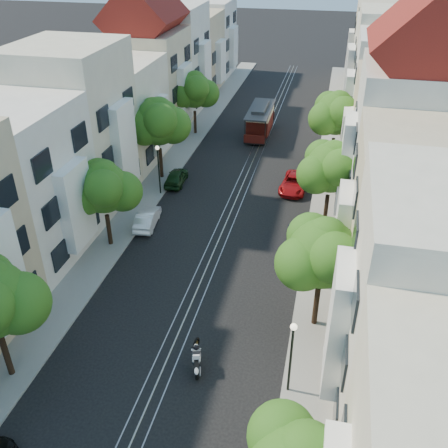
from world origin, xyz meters
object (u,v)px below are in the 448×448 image
Objects in this scene: tree_e_c at (332,169)px; parked_car_e_far at (294,183)px; tree_e_d at (337,115)px; tree_w_c at (159,123)px; parked_car_e_mid at (298,243)px; tree_w_d at (195,91)px; lamp_east at (292,348)px; lamp_west at (158,163)px; parked_car_w_mid at (147,218)px; tree_e_b at (323,255)px; parked_car_w_far at (176,177)px; cable_car at (260,119)px; sportbike_rider at (196,357)px; tree_w_b at (104,189)px.

parked_car_e_far is (-2.86, 5.31, -3.98)m from tree_e_c.
tree_e_d is 0.97× the size of tree_w_c.
parked_car_e_mid is at bearing -112.80° from tree_e_c.
tree_w_c is 11.01m from tree_w_d.
tree_e_c reaches higher than lamp_east.
lamp_west is 5.48m from parked_car_w_mid.
parked_car_w_far is (-12.86, 15.20, -4.11)m from tree_e_b.
tree_e_b reaches higher than cable_car.
sportbike_rider is 14.52m from parked_car_w_mid.
parked_car_e_far is (4.90, -12.12, -1.05)m from cable_car.
lamp_east is (-0.96, -4.98, -1.89)m from tree_e_b.
tree_w_b is at bearing -90.00° from tree_w_d.
sportbike_rider is 0.47× the size of parked_car_e_far.
tree_e_d is at bearing 90.00° from tree_e_c.
parked_car_e_mid is (12.74, 2.05, -3.73)m from tree_w_b.
tree_e_b is 17.06m from parked_car_e_far.
parked_car_w_far is at bearing 72.17° from lamp_west.
parked_car_e_far is (10.70, 3.28, -2.23)m from lamp_west.
tree_e_d is 3.27× the size of sportbike_rider.
lamp_east reaches higher than sportbike_rider.
tree_w_b reaches higher than parked_car_e_mid.
tree_e_b reaches higher than parked_car_e_far.
parked_car_e_mid is 13.85m from parked_car_w_far.
tree_w_b is at bearing -90.00° from tree_w_c.
tree_w_d is 1.57× the size of lamp_west.
sportbike_rider reaches higher than parked_car_w_mid.
tree_w_c is at bearing -85.43° from parked_car_w_mid.
tree_w_c reaches higher than lamp_east.
sportbike_rider is at bearing -114.57° from parked_car_e_mid.
lamp_west is (0.84, -13.98, -1.75)m from tree_w_d.
lamp_east is 5.12m from sportbike_rider.
tree_e_b is 1.07× the size of tree_w_b.
tree_w_d is at bearing 142.20° from parked_car_e_far.
tree_w_d is at bearing 118.07° from tree_e_b.
cable_car is at bearing 100.23° from parked_car_e_mid.
tree_e_d is 1.70× the size of parked_car_e_mid.
parked_car_w_mid is (-11.20, 1.02, -0.05)m from parked_car_e_mid.
lamp_west reaches higher than sportbike_rider.
tree_e_c reaches higher than tree_w_b.
parked_car_e_far is (-2.86, 16.31, -4.11)m from tree_e_b.
tree_w_c is at bearing -118.46° from cable_car.
tree_e_d is at bearing -19.15° from tree_w_d.
parked_car_e_mid is at bearing -96.34° from tree_e_d.
tree_e_c is at bearing -8.49° from lamp_west.
parked_car_e_far is at bearing -146.95° from parked_car_w_mid.
lamp_west is at bearing -88.38° from parked_car_w_mid.
tree_e_c is 0.89× the size of cable_car.
tree_w_d is 14.11m from lamp_west.
tree_w_b is (-14.40, -6.00, -0.20)m from tree_e_c.
tree_w_b is 16.81m from lamp_east.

